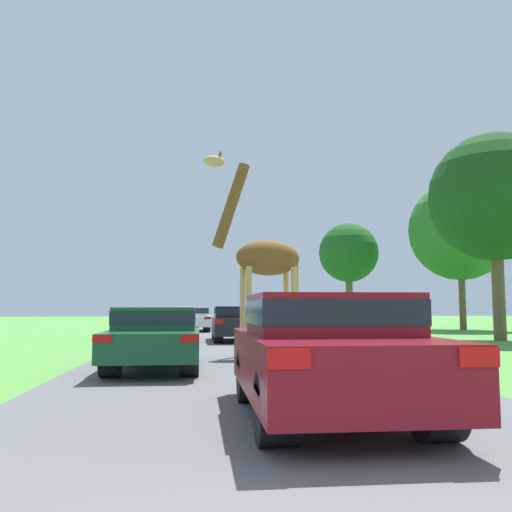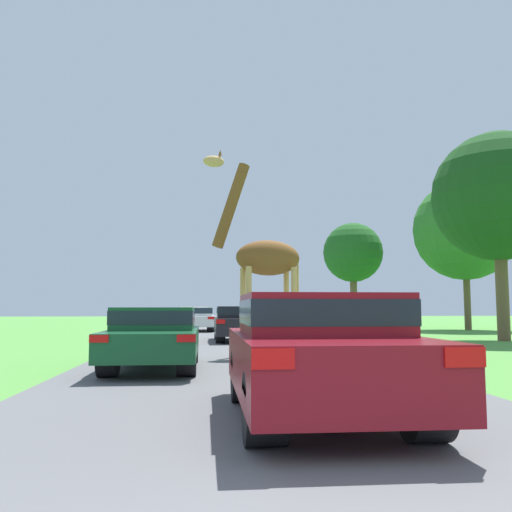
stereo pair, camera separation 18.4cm
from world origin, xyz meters
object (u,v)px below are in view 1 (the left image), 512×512
at_px(giraffe_near_road, 262,257).
at_px(car_queue_right, 235,322).
at_px(car_lead_maroon, 328,351).
at_px(tree_far_right, 349,253).
at_px(sign_post, 391,310).
at_px(tree_centre_back, 460,230).
at_px(car_queue_left, 193,318).
at_px(car_far_ahead, 156,335).
at_px(tree_left_edge, 494,198).

distance_m(giraffe_near_road, car_queue_right, 7.06).
bearing_deg(car_lead_maroon, tree_far_right, 73.63).
xyz_separation_m(giraffe_near_road, sign_post, (4.31, 2.27, -1.42)).
bearing_deg(giraffe_near_road, tree_centre_back, -50.14).
distance_m(tree_far_right, sign_post, 18.77).
bearing_deg(sign_post, tree_far_right, 78.13).
bearing_deg(car_queue_left, car_lead_maroon, -85.70).
bearing_deg(car_queue_right, tree_centre_back, 33.17).
bearing_deg(tree_far_right, car_queue_left, -157.05).
height_order(car_lead_maroon, tree_centre_back, tree_centre_back).
relative_size(tree_centre_back, tree_far_right, 1.28).
xyz_separation_m(car_lead_maroon, car_queue_right, (-0.09, 14.62, -0.06)).
distance_m(car_lead_maroon, tree_far_right, 29.59).
height_order(car_lead_maroon, sign_post, sign_post).
height_order(car_queue_right, car_queue_left, car_queue_left).
xyz_separation_m(car_queue_left, tree_far_right, (10.05, 4.26, 4.11)).
xyz_separation_m(giraffe_near_road, car_queue_right, (-0.25, 6.80, -1.90)).
distance_m(car_far_ahead, tree_far_right, 25.53).
distance_m(tree_left_edge, tree_far_right, 14.48).
bearing_deg(tree_centre_back, giraffe_near_road, -130.56).
bearing_deg(car_lead_maroon, car_far_ahead, 114.29).
bearing_deg(tree_centre_back, tree_left_edge, -109.59).
relative_size(car_lead_maroon, car_queue_right, 0.99).
relative_size(car_queue_right, tree_far_right, 0.59).
height_order(tree_centre_back, sign_post, tree_centre_back).
distance_m(giraffe_near_road, tree_centre_back, 21.02).
xyz_separation_m(giraffe_near_road, tree_far_right, (8.10, 20.29, 2.22)).
bearing_deg(tree_centre_back, car_far_ahead, -131.22).
distance_m(car_queue_right, tree_left_edge, 11.42).
height_order(car_queue_right, tree_far_right, tree_far_right).
bearing_deg(tree_centre_back, car_queue_left, 179.09).
xyz_separation_m(car_queue_right, tree_left_edge, (10.26, -0.83, 4.93)).
relative_size(car_lead_maroon, tree_far_right, 0.58).
bearing_deg(sign_post, car_queue_right, 135.22).
xyz_separation_m(car_queue_left, tree_centre_back, (15.47, -0.24, 5.06)).
bearing_deg(car_far_ahead, tree_left_edge, 34.10).
xyz_separation_m(car_queue_right, tree_centre_back, (13.76, 8.99, 5.07)).
xyz_separation_m(car_queue_right, tree_far_right, (8.34, 13.50, 4.12)).
bearing_deg(car_far_ahead, giraffe_near_road, 44.97).
relative_size(car_queue_right, sign_post, 2.36).
distance_m(giraffe_near_road, tree_far_right, 21.96).
relative_size(car_queue_right, car_far_ahead, 0.94).
bearing_deg(tree_left_edge, car_queue_left, 139.94).
relative_size(car_queue_left, tree_far_right, 0.64).
height_order(car_far_ahead, tree_centre_back, tree_centre_back).
distance_m(car_queue_left, tree_left_edge, 16.40).
xyz_separation_m(tree_left_edge, sign_post, (-5.71, -3.69, -4.45)).
relative_size(car_far_ahead, sign_post, 2.52).
height_order(tree_left_edge, tree_centre_back, tree_centre_back).
height_order(giraffe_near_road, tree_centre_back, tree_centre_back).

